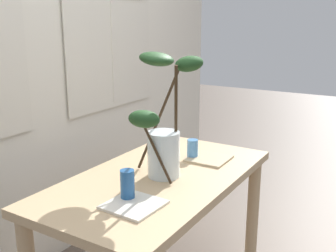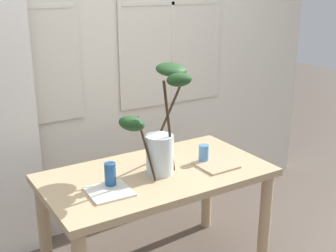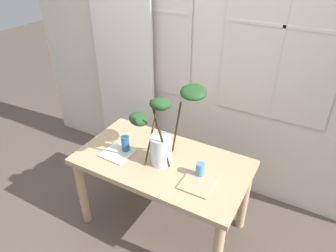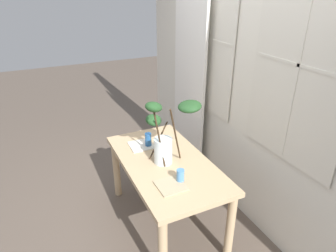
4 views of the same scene
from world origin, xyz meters
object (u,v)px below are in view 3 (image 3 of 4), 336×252
object	(u,v)px
drinking_glass_blue_left	(125,144)
dining_table	(162,171)
plate_square_right	(197,184)
drinking_glass_blue_right	(200,170)
plate_square_left	(118,153)
vase_with_branches	(164,133)

from	to	relation	value
drinking_glass_blue_left	dining_table	bearing A→B (deg)	7.09
drinking_glass_blue_left	plate_square_right	xyz separation A→B (m)	(0.68, -0.08, -0.06)
drinking_glass_blue_left	drinking_glass_blue_right	bearing A→B (deg)	1.65
drinking_glass_blue_left	plate_square_left	distance (m)	0.10
drinking_glass_blue_right	drinking_glass_blue_left	bearing A→B (deg)	-178.35
drinking_glass_blue_left	plate_square_right	size ratio (longest dim) A/B	0.64
dining_table	plate_square_left	distance (m)	0.39
vase_with_branches	drinking_glass_blue_left	world-z (taller)	vase_with_branches
drinking_glass_blue_left	drinking_glass_blue_right	xyz separation A→B (m)	(0.66, 0.02, -0.01)
vase_with_branches	dining_table	bearing A→B (deg)	158.20
drinking_glass_blue_left	vase_with_branches	bearing A→B (deg)	4.96
vase_with_branches	drinking_glass_blue_right	size ratio (longest dim) A/B	5.67
vase_with_branches	drinking_glass_blue_left	bearing A→B (deg)	-175.04
plate_square_right	plate_square_left	bearing A→B (deg)	178.67
dining_table	drinking_glass_blue_left	size ratio (longest dim) A/B	9.59
vase_with_branches	drinking_glass_blue_left	xyz separation A→B (m)	(-0.35, -0.03, -0.20)
vase_with_branches	plate_square_right	xyz separation A→B (m)	(0.34, -0.11, -0.27)
plate_square_left	dining_table	bearing A→B (deg)	15.83
vase_with_branches	drinking_glass_blue_left	distance (m)	0.40
dining_table	drinking_glass_blue_left	world-z (taller)	drinking_glass_blue_left
dining_table	plate_square_left	xyz separation A→B (m)	(-0.36, -0.10, 0.12)
plate_square_left	drinking_glass_blue_right	bearing A→B (deg)	6.64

